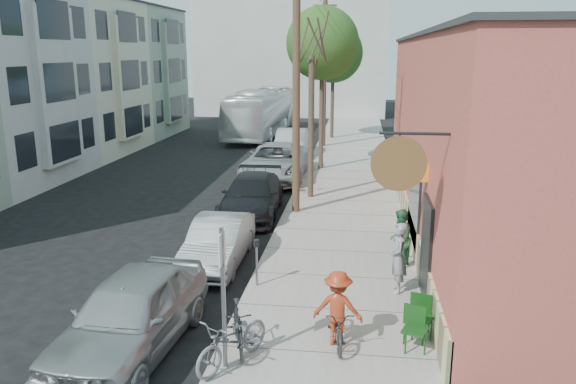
# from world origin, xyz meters

# --- Properties ---
(ground) EXTENTS (120.00, 120.00, 0.00)m
(ground) POSITION_xyz_m (0.00, 0.00, 0.00)
(ground) COLOR black
(sidewalk) EXTENTS (4.50, 58.00, 0.15)m
(sidewalk) POSITION_xyz_m (4.25, 11.00, 0.07)
(sidewalk) COLOR #9C9791
(sidewalk) RESTS_ON ground
(cafe_building) EXTENTS (6.60, 20.20, 6.61)m
(cafe_building) POSITION_xyz_m (8.99, 4.99, 3.30)
(cafe_building) COLOR #AF4C41
(cafe_building) RESTS_ON ground
(apartment_row) EXTENTS (6.30, 32.00, 9.00)m
(apartment_row) POSITION_xyz_m (-11.85, 14.00, 4.50)
(apartment_row) COLOR #8EA087
(apartment_row) RESTS_ON ground
(end_cap_building) EXTENTS (18.00, 8.00, 12.00)m
(end_cap_building) POSITION_xyz_m (-2.00, 42.00, 6.00)
(end_cap_building) COLOR #B8B8B2
(end_cap_building) RESTS_ON ground
(sign_post) EXTENTS (0.07, 0.45, 2.80)m
(sign_post) POSITION_xyz_m (2.35, -4.75, 1.83)
(sign_post) COLOR slate
(sign_post) RESTS_ON sidewalk
(parking_meter_near) EXTENTS (0.14, 0.14, 1.24)m
(parking_meter_near) POSITION_xyz_m (2.25, -0.87, 0.98)
(parking_meter_near) COLOR slate
(parking_meter_near) RESTS_ON sidewalk
(parking_meter_far) EXTENTS (0.14, 0.14, 1.24)m
(parking_meter_far) POSITION_xyz_m (2.25, 8.82, 0.98)
(parking_meter_far) COLOR slate
(parking_meter_far) RESTS_ON sidewalk
(utility_pole_near) EXTENTS (3.57, 0.28, 10.00)m
(utility_pole_near) POSITION_xyz_m (2.39, 6.19, 5.41)
(utility_pole_near) COLOR #503A28
(utility_pole_near) RESTS_ON sidewalk
(utility_pole_far) EXTENTS (1.80, 0.28, 10.00)m
(utility_pole_far) POSITION_xyz_m (2.45, 21.57, 5.34)
(utility_pole_far) COLOR #503A28
(utility_pole_far) RESTS_ON sidewalk
(tree_bare) EXTENTS (0.24, 0.24, 5.73)m
(tree_bare) POSITION_xyz_m (2.80, 8.45, 3.02)
(tree_bare) COLOR #44392C
(tree_bare) RESTS_ON sidewalk
(tree_leafy_mid) EXTENTS (3.62, 3.62, 8.09)m
(tree_leafy_mid) POSITION_xyz_m (2.80, 14.42, 6.41)
(tree_leafy_mid) COLOR #44392C
(tree_leafy_mid) RESTS_ON sidewalk
(tree_leafy_far) EXTENTS (4.02, 4.02, 7.80)m
(tree_leafy_far) POSITION_xyz_m (2.80, 25.16, 5.93)
(tree_leafy_far) COLOR #44392C
(tree_leafy_far) RESTS_ON sidewalk
(patio_chair_a) EXTENTS (0.63, 0.63, 0.88)m
(patio_chair_a) POSITION_xyz_m (6.19, -3.06, 0.59)
(patio_chair_a) COLOR #113C11
(patio_chair_a) RESTS_ON sidewalk
(patio_chair_b) EXTENTS (0.64, 0.64, 0.88)m
(patio_chair_b) POSITION_xyz_m (6.00, -3.64, 0.59)
(patio_chair_b) COLOR #113C11
(patio_chair_b) RESTS_ON sidewalk
(patron_grey) EXTENTS (0.46, 0.68, 1.81)m
(patron_grey) POSITION_xyz_m (5.82, -0.81, 1.05)
(patron_grey) COLOR gray
(patron_grey) RESTS_ON sidewalk
(patron_green) EXTENTS (0.89, 0.99, 1.68)m
(patron_green) POSITION_xyz_m (5.97, 0.89, 0.99)
(patron_green) COLOR #2B6B3F
(patron_green) RESTS_ON sidewalk
(cyclist) EXTENTS (1.08, 0.70, 1.59)m
(cyclist) POSITION_xyz_m (4.44, -3.59, 0.94)
(cyclist) COLOR #9D3116
(cyclist) RESTS_ON sidewalk
(cyclist_bike) EXTENTS (0.79, 1.68, 0.85)m
(cyclist_bike) POSITION_xyz_m (4.44, -3.59, 0.57)
(cyclist_bike) COLOR black
(cyclist_bike) RESTS_ON sidewalk
(parked_bike_a) EXTENTS (0.95, 1.69, 0.98)m
(parked_bike_a) POSITION_xyz_m (2.46, -4.10, 0.64)
(parked_bike_a) COLOR black
(parked_bike_a) RESTS_ON sidewalk
(parked_bike_b) EXTENTS (1.54, 2.03, 1.02)m
(parked_bike_b) POSITION_xyz_m (2.49, -4.65, 0.66)
(parked_bike_b) COLOR slate
(parked_bike_b) RESTS_ON sidewalk
(car_0) EXTENTS (2.29, 4.98, 1.65)m
(car_0) POSITION_xyz_m (0.25, -4.17, 0.83)
(car_0) COLOR #95999C
(car_0) RESTS_ON ground
(car_1) EXTENTS (1.48, 4.15, 1.36)m
(car_1) POSITION_xyz_m (0.80, 0.83, 0.68)
(car_1) COLOR #9B9EA2
(car_1) RESTS_ON ground
(car_2) EXTENTS (2.32, 5.23, 1.49)m
(car_2) POSITION_xyz_m (0.80, 5.97, 0.75)
(car_2) COLOR black
(car_2) RESTS_ON ground
(car_3) EXTENTS (2.94, 6.20, 1.71)m
(car_3) POSITION_xyz_m (0.80, 12.12, 0.86)
(car_3) COLOR silver
(car_3) RESTS_ON ground
(car_4) EXTENTS (1.84, 4.95, 1.62)m
(car_4) POSITION_xyz_m (0.80, 18.15, 0.81)
(car_4) COLOR #A9ABB1
(car_4) RESTS_ON ground
(bus) EXTENTS (3.45, 12.23, 3.37)m
(bus) POSITION_xyz_m (-2.44, 26.52, 1.69)
(bus) COLOR white
(bus) RESTS_ON ground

